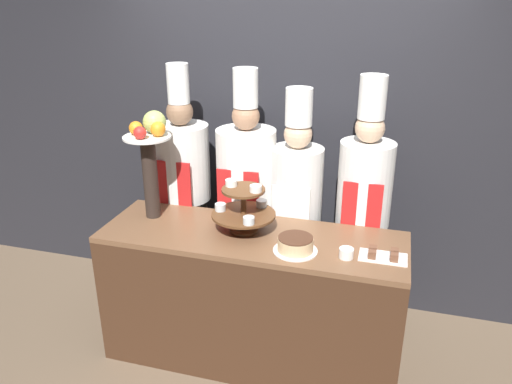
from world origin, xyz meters
The scene contains 11 objects.
wall_back centered at (0.00, 1.20, 1.40)m, with size 10.00×0.06×2.80m.
buffet_counter centered at (0.00, 0.31, 0.46)m, with size 1.92×0.63×0.93m.
tiered_stand centered at (-0.06, 0.36, 1.08)m, with size 0.40×0.40×0.33m.
fruit_pedestal centered at (-0.71, 0.42, 1.39)m, with size 0.31×0.31×0.71m.
cake_round centered at (0.31, 0.18, 0.97)m, with size 0.26×0.26×0.09m.
cup_white centered at (0.60, 0.19, 0.96)m, with size 0.08×0.08×0.06m.
cake_square_tray centered at (0.80, 0.24, 0.94)m, with size 0.27×0.15×0.05m.
chef_left centered at (-0.67, 0.81, 1.00)m, with size 0.40×0.40×1.89m.
chef_center_left centered at (-0.18, 0.81, 1.00)m, with size 0.42×0.42×1.88m.
chef_center_right centered at (0.18, 0.81, 0.96)m, with size 0.36×0.36×1.77m.
chef_right centered at (0.64, 0.81, 1.01)m, with size 0.36×0.36×1.87m.
Camera 1 is at (0.79, -2.36, 2.35)m, focal length 35.00 mm.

